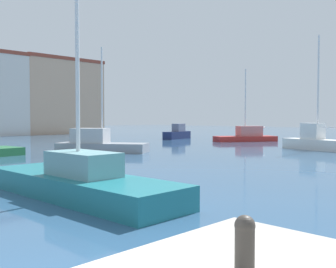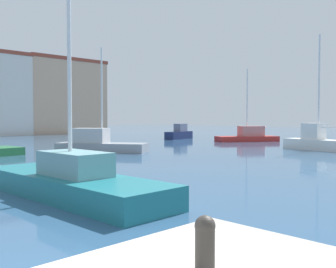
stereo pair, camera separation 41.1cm
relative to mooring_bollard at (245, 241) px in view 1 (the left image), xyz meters
The scene contains 8 objects.
water 25.65m from the mooring_bollard, 58.10° to the left, with size 160.00×160.00×0.00m, color #2D5175.
mooring_bollard is the anchor object (origin of this frame).
motorboat_navy_far_left 41.00m from the mooring_bollard, 44.19° to the left, with size 4.52×2.14×1.73m.
sailboat_white_near_pier 27.41m from the mooring_bollard, 22.63° to the left, with size 2.44×5.49×8.45m.
sailboat_teal_outer_mooring 8.68m from the mooring_bollard, 67.32° to the left, with size 2.26×7.58×9.39m.
sailboat_grey_mid_harbor 24.28m from the mooring_bollard, 57.93° to the left, with size 4.97×6.30×7.24m.
sailboat_red_inner_mooring 37.08m from the mooring_bollard, 33.31° to the left, with size 6.46×4.98×7.34m.
waterfront_apartments 60.08m from the mooring_bollard, 62.20° to the left, with size 12.63×8.00×11.41m.
Camera 1 is at (-1.51, -3.71, 2.34)m, focal length 41.77 mm.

